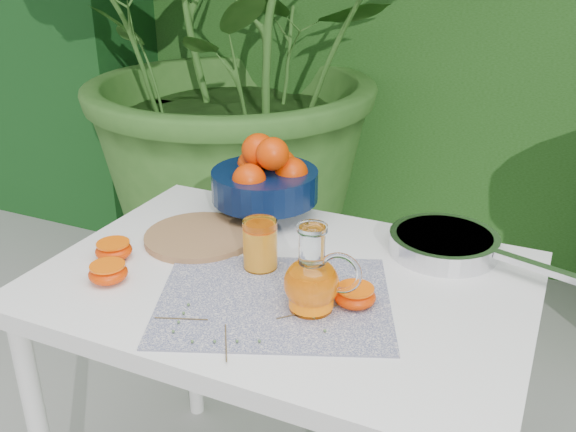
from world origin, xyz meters
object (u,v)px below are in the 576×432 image
at_px(juice_pitcher, 313,281).
at_px(white_table, 284,310).
at_px(saute_pan, 445,243).
at_px(cutting_board, 199,237).
at_px(fruit_bowl, 266,178).

bearing_deg(juice_pitcher, white_table, 137.48).
xyz_separation_m(white_table, saute_pan, (0.28, 0.25, 0.11)).
relative_size(white_table, saute_pan, 2.26).
height_order(white_table, cutting_board, cutting_board).
bearing_deg(fruit_bowl, juice_pitcher, -52.76).
distance_m(white_table, cutting_board, 0.28).
relative_size(fruit_bowl, juice_pitcher, 1.76).
distance_m(fruit_bowl, saute_pan, 0.46).
bearing_deg(cutting_board, white_table, -16.30).
height_order(cutting_board, fruit_bowl, fruit_bowl).
distance_m(cutting_board, juice_pitcher, 0.40).
bearing_deg(cutting_board, fruit_bowl, 69.66).
distance_m(white_table, fruit_bowl, 0.37).
height_order(cutting_board, saute_pan, saute_pan).
bearing_deg(saute_pan, fruit_bowl, 176.62).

